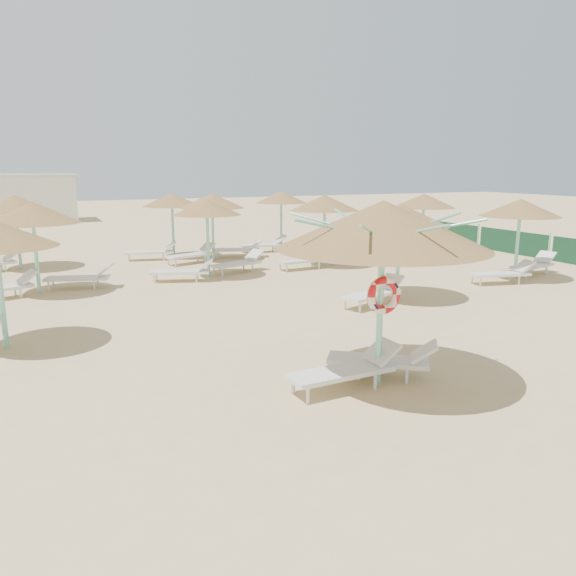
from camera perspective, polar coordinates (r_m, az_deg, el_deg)
name	(u,v)px	position (r m, az deg, el deg)	size (l,w,h in m)	color
ground	(357,380)	(10.11, 7.01, -9.26)	(120.00, 120.00, 0.00)	tan
main_palapa	(383,225)	(9.34, 9.63, 6.29)	(3.52, 3.52, 3.16)	#7AD4BD
lounger_main_a	(348,369)	(9.61, 6.08, -8.19)	(2.02, 0.70, 0.72)	silver
lounger_main_b	(385,359)	(10.21, 9.85, -7.14)	(1.88, 1.59, 0.70)	silver
palapa_field	(242,209)	(19.57, -4.71, 8.03)	(19.65, 13.10, 2.70)	#7AD4BD
service_hut	(12,198)	(43.04, -26.21, 8.19)	(8.40, 4.40, 3.25)	silver
windbreak_fence	(513,242)	(26.32, 21.92, 4.33)	(0.08, 19.84, 1.10)	#1A4F2C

